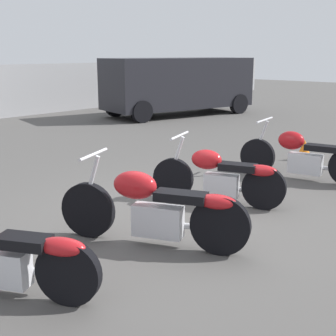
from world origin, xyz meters
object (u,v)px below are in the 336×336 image
at_px(motorcycle_slot_3, 304,156).
at_px(parked_van, 178,83).
at_px(motorcycle_slot_2, 220,177).
at_px(motorcycle_slot_1, 155,208).
at_px(traffic_cone_near, 304,150).

bearing_deg(motorcycle_slot_3, parked_van, 44.47).
height_order(motorcycle_slot_2, parked_van, parked_van).
relative_size(motorcycle_slot_1, parked_van, 0.38).
bearing_deg(traffic_cone_near, motorcycle_slot_2, -174.57).
bearing_deg(motorcycle_slot_1, parked_van, 16.09).
bearing_deg(traffic_cone_near, motorcycle_slot_3, -155.86).
distance_m(motorcycle_slot_1, motorcycle_slot_3, 3.79).
xyz_separation_m(motorcycle_slot_2, parked_van, (7.32, 6.80, 0.69)).
bearing_deg(motorcycle_slot_1, traffic_cone_near, -15.18).
bearing_deg(motorcycle_slot_3, motorcycle_slot_2, 162.08).
xyz_separation_m(motorcycle_slot_1, traffic_cone_near, (5.25, 0.63, -0.24)).
height_order(parked_van, traffic_cone_near, parked_van).
height_order(motorcycle_slot_1, motorcycle_slot_3, motorcycle_slot_1).
bearing_deg(parked_van, motorcycle_slot_1, 143.43).
xyz_separation_m(motorcycle_slot_1, motorcycle_slot_3, (3.79, -0.03, -0.02)).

